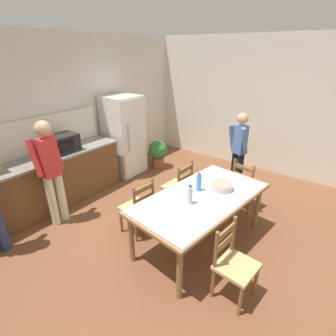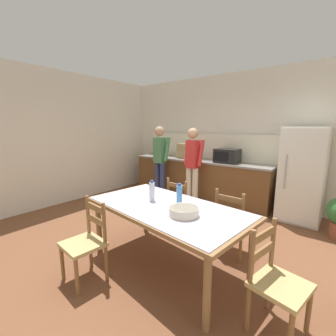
# 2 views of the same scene
# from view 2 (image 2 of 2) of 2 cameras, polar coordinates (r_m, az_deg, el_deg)

# --- Properties ---
(ground_plane) EXTENTS (8.32, 8.32, 0.00)m
(ground_plane) POSITION_cam_2_polar(r_m,az_deg,el_deg) (3.41, 2.52, -19.67)
(ground_plane) COLOR brown
(wall_back) EXTENTS (6.52, 0.12, 2.90)m
(wall_back) POSITION_cam_2_polar(r_m,az_deg,el_deg) (5.36, 19.53, 7.04)
(wall_back) COLOR silver
(wall_back) RESTS_ON ground
(wall_left) EXTENTS (0.12, 5.20, 2.90)m
(wall_left) POSITION_cam_2_polar(r_m,az_deg,el_deg) (5.52, -26.27, 6.65)
(wall_left) COLOR silver
(wall_left) RESTS_ON ground
(kitchen_counter) EXTENTS (3.45, 0.66, 0.94)m
(kitchen_counter) POSITION_cam_2_polar(r_m,az_deg,el_deg) (5.51, 7.59, -2.66)
(kitchen_counter) COLOR brown
(kitchen_counter) RESTS_ON ground
(counter_splashback) EXTENTS (3.41, 0.03, 0.60)m
(counter_splashback) POSITION_cam_2_polar(r_m,az_deg,el_deg) (5.66, 9.39, 5.50)
(counter_splashback) COLOR #EFE8CB
(counter_splashback) RESTS_ON kitchen_counter
(refrigerator) EXTENTS (0.71, 0.73, 1.72)m
(refrigerator) POSITION_cam_2_polar(r_m,az_deg,el_deg) (4.71, 30.93, -1.50)
(refrigerator) COLOR silver
(refrigerator) RESTS_ON ground
(microwave) EXTENTS (0.50, 0.39, 0.30)m
(microwave) POSITION_cam_2_polar(r_m,az_deg,el_deg) (5.06, 14.78, 3.03)
(microwave) COLOR black
(microwave) RESTS_ON kitchen_counter
(paper_bag) EXTENTS (0.24, 0.16, 0.36)m
(paper_bag) POSITION_cam_2_polar(r_m,az_deg,el_deg) (5.61, 3.67, 4.35)
(paper_bag) COLOR tan
(paper_bag) RESTS_ON kitchen_counter
(dining_table) EXTENTS (2.12, 1.26, 0.78)m
(dining_table) POSITION_cam_2_polar(r_m,az_deg,el_deg) (2.76, -0.54, -10.95)
(dining_table) COLOR olive
(dining_table) RESTS_ON ground
(bottle_near_centre) EXTENTS (0.07, 0.07, 0.27)m
(bottle_near_centre) POSITION_cam_2_polar(r_m,az_deg,el_deg) (2.87, -4.09, -5.95)
(bottle_near_centre) COLOR silver
(bottle_near_centre) RESTS_ON dining_table
(bottle_off_centre) EXTENTS (0.07, 0.07, 0.27)m
(bottle_off_centre) POSITION_cam_2_polar(r_m,az_deg,el_deg) (2.72, 2.90, -6.88)
(bottle_off_centre) COLOR #4C8ED6
(bottle_off_centre) RESTS_ON dining_table
(serving_bowl) EXTENTS (0.32, 0.32, 0.09)m
(serving_bowl) POSITION_cam_2_polar(r_m,az_deg,el_deg) (2.44, 4.05, -10.79)
(serving_bowl) COLOR beige
(serving_bowl) RESTS_ON dining_table
(chair_side_near_left) EXTENTS (0.46, 0.44, 0.91)m
(chair_side_near_left) POSITION_cam_2_polar(r_m,az_deg,el_deg) (2.79, -20.08, -17.23)
(chair_side_near_left) COLOR olive
(chair_side_near_left) RESTS_ON ground
(chair_side_far_right) EXTENTS (0.44, 0.42, 0.91)m
(chair_side_far_right) POSITION_cam_2_polar(r_m,az_deg,el_deg) (3.22, 16.07, -13.23)
(chair_side_far_right) COLOR olive
(chair_side_far_right) RESTS_ON ground
(chair_side_far_left) EXTENTS (0.45, 0.43, 0.91)m
(chair_side_far_left) POSITION_cam_2_polar(r_m,az_deg,el_deg) (3.69, 3.53, -9.68)
(chair_side_far_left) COLOR olive
(chair_side_far_left) RESTS_ON ground
(chair_head_end) EXTENTS (0.48, 0.49, 0.91)m
(chair_head_end) POSITION_cam_2_polar(r_m,az_deg,el_deg) (2.27, 25.72, -24.59)
(chair_head_end) COLOR olive
(chair_head_end) RESTS_ON ground
(person_at_sink) EXTENTS (0.43, 0.30, 1.72)m
(person_at_sink) POSITION_cam_2_polar(r_m,az_deg,el_deg) (5.44, -2.07, 2.55)
(person_at_sink) COLOR navy
(person_at_sink) RESTS_ON ground
(person_at_counter) EXTENTS (0.42, 0.29, 1.69)m
(person_at_counter) POSITION_cam_2_polar(r_m,az_deg,el_deg) (4.88, 6.24, 1.37)
(person_at_counter) COLOR silver
(person_at_counter) RESTS_ON ground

